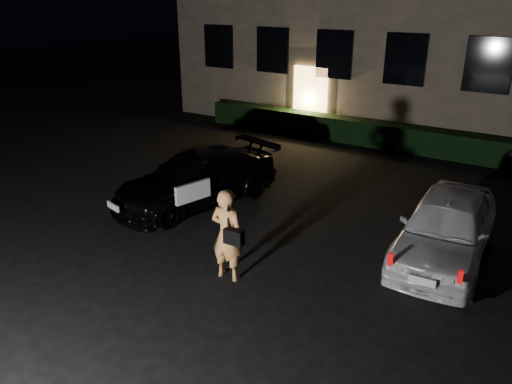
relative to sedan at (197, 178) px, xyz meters
The scene contains 5 objects.
ground 4.12m from the sedan, 48.32° to the right, with size 80.00×80.00×0.00m, color black.
hedge 7.94m from the sedan, 70.06° to the left, with size 15.00×0.70×0.85m, color black.
sedan is the anchor object (origin of this frame).
hatch 6.12m from the sedan, ahead, with size 1.83×4.17×1.40m.
man 3.82m from the sedan, 42.35° to the right, with size 0.77×0.47×1.83m.
Camera 1 is at (5.05, -6.24, 5.13)m, focal length 35.00 mm.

